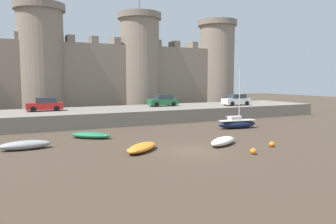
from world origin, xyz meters
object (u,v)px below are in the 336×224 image
object	(u,v)px
mooring_buoy_mid_mud	(272,144)
car_quay_centre_west	(45,104)
rowboat_foreground_left	(91,135)
car_quay_west	(163,101)
rowboat_foreground_right	(142,147)
sailboat_near_channel_left	(237,123)
rowboat_foreground_centre	(25,145)
mooring_buoy_off_centre	(253,151)
rowboat_near_channel_right	(223,141)
car_quay_centre_east	(236,100)

from	to	relation	value
mooring_buoy_mid_mud	car_quay_centre_west	world-z (taller)	car_quay_centre_west
rowboat_foreground_left	car_quay_west	distance (m)	17.44
rowboat_foreground_right	car_quay_west	size ratio (longest dim) A/B	0.90
sailboat_near_channel_left	rowboat_foreground_centre	distance (m)	21.69
rowboat_foreground_right	car_quay_centre_west	bearing A→B (deg)	105.19
mooring_buoy_mid_mud	mooring_buoy_off_centre	size ratio (longest dim) A/B	0.99
rowboat_near_channel_right	sailboat_near_channel_left	bearing A→B (deg)	45.48
sailboat_near_channel_left	mooring_buoy_off_centre	xyz separation A→B (m)	(-6.87, -10.73, -0.35)
rowboat_foreground_right	sailboat_near_channel_left	bearing A→B (deg)	24.57
mooring_buoy_off_centre	mooring_buoy_mid_mud	bearing A→B (deg)	24.20
mooring_buoy_off_centre	car_quay_centre_west	xyz separation A→B (m)	(-11.91, 22.91, 2.23)
sailboat_near_channel_left	car_quay_west	xyz separation A→B (m)	(-3.16, 12.54, 1.88)
rowboat_foreground_right	car_quay_centre_east	xyz separation A→B (m)	(20.85, 15.56, 2.14)
sailboat_near_channel_left	mooring_buoy_mid_mud	bearing A→B (deg)	-112.05
rowboat_foreground_left	rowboat_foreground_centre	bearing A→B (deg)	-155.39
rowboat_foreground_centre	rowboat_near_channel_right	bearing A→B (deg)	-19.87
mooring_buoy_mid_mud	car_quay_west	bearing A→B (deg)	88.37
car_quay_centre_west	sailboat_near_channel_left	bearing A→B (deg)	-32.98
sailboat_near_channel_left	rowboat_foreground_right	world-z (taller)	sailboat_near_channel_left
sailboat_near_channel_left	mooring_buoy_off_centre	bearing A→B (deg)	-122.65
car_quay_centre_east	car_quay_centre_west	xyz separation A→B (m)	(-25.86, 2.92, 0.00)
sailboat_near_channel_left	rowboat_foreground_centre	bearing A→B (deg)	-175.53
mooring_buoy_off_centre	car_quay_centre_west	bearing A→B (deg)	117.47
car_quay_centre_east	car_quay_centre_west	size ratio (longest dim) A/B	1.00
rowboat_near_channel_right	mooring_buoy_mid_mud	distance (m)	3.89
rowboat_near_channel_right	mooring_buoy_mid_mud	world-z (taller)	rowboat_near_channel_right
rowboat_near_channel_right	mooring_buoy_off_centre	bearing A→B (deg)	-89.62
rowboat_foreground_right	mooring_buoy_mid_mud	distance (m)	10.44
car_quay_centre_west	rowboat_foreground_centre	bearing A→B (deg)	-101.56
sailboat_near_channel_left	rowboat_foreground_left	xyz separation A→B (m)	(-15.97, 0.90, -0.26)
car_quay_west	car_quay_centre_west	distance (m)	15.63
mooring_buoy_off_centre	rowboat_foreground_centre	bearing A→B (deg)	148.51
rowboat_foreground_centre	rowboat_near_channel_right	xyz separation A→B (m)	(14.72, -5.32, -0.02)
rowboat_foreground_centre	car_quay_centre_east	size ratio (longest dim) A/B	0.92
rowboat_foreground_right	rowboat_near_channel_right	bearing A→B (deg)	-5.98
rowboat_near_channel_right	car_quay_centre_west	bearing A→B (deg)	121.76
sailboat_near_channel_left	rowboat_near_channel_right	xyz separation A→B (m)	(-6.90, -7.01, -0.22)
rowboat_near_channel_right	car_quay_centre_east	size ratio (longest dim) A/B	0.88
rowboat_foreground_left	mooring_buoy_off_centre	size ratio (longest dim) A/B	8.38
mooring_buoy_off_centre	car_quay_west	xyz separation A→B (m)	(3.71, 23.27, 2.23)
mooring_buoy_mid_mud	car_quay_west	world-z (taller)	car_quay_west
rowboat_foreground_centre	mooring_buoy_mid_mud	world-z (taller)	rowboat_foreground_centre
rowboat_foreground_left	car_quay_centre_west	world-z (taller)	car_quay_centre_west
rowboat_near_channel_right	rowboat_foreground_right	bearing A→B (deg)	174.02
rowboat_foreground_right	mooring_buoy_off_centre	bearing A→B (deg)	-32.74
rowboat_near_channel_right	rowboat_foreground_left	size ratio (longest dim) A/B	0.95
car_quay_centre_east	rowboat_foreground_left	bearing A→B (deg)	-160.04
rowboat_foreground_left	mooring_buoy_mid_mud	distance (m)	15.91
rowboat_near_channel_right	rowboat_foreground_right	size ratio (longest dim) A/B	0.97
rowboat_foreground_left	car_quay_centre_west	size ratio (longest dim) A/B	0.92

